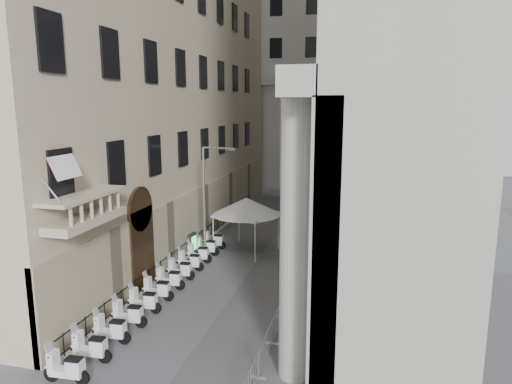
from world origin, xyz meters
TOP-DOWN VIEW (x-y plane):
  - far_building at (0.00, 48.00)m, footprint 22.00×10.00m
  - iron_fence at (-4.30, 18.00)m, footprint 0.30×28.00m
  - blue_awning at (4.15, 26.00)m, footprint 1.60×3.00m
  - flag at (-4.00, 5.00)m, footprint 1.00×1.40m
  - scooter_0 at (-3.51, 3.56)m, footprint 1.43×0.63m
  - scooter_1 at (-3.51, 5.00)m, footprint 1.43×0.63m
  - scooter_2 at (-3.51, 6.45)m, footprint 1.43×0.63m
  - scooter_3 at (-3.51, 7.90)m, footprint 1.43×0.63m
  - scooter_4 at (-3.51, 9.35)m, footprint 1.43×0.63m
  - scooter_5 at (-3.51, 10.79)m, footprint 1.43×0.63m
  - scooter_6 at (-3.51, 12.24)m, footprint 1.43×0.63m
  - scooter_7 at (-3.51, 13.69)m, footprint 1.43×0.63m
  - scooter_8 at (-3.51, 15.13)m, footprint 1.43×0.63m
  - scooter_9 at (-3.51, 16.58)m, footprint 1.43×0.63m
  - scooter_10 at (-3.51, 18.03)m, footprint 1.43×0.63m
  - scooter_11 at (-3.51, 19.48)m, footprint 1.43×0.63m
  - barrier_1 at (3.01, 6.70)m, footprint 0.60×2.40m
  - barrier_2 at (3.01, 9.20)m, footprint 0.60×2.40m
  - barrier_3 at (3.01, 11.70)m, footprint 0.60×2.40m
  - barrier_4 at (3.01, 14.20)m, footprint 0.60×2.40m
  - barrier_5 at (3.01, 16.70)m, footprint 0.60×2.40m
  - barrier_6 at (3.01, 19.20)m, footprint 0.60×2.40m
  - barrier_7 at (3.01, 21.70)m, footprint 0.60×2.40m
  - barrier_8 at (3.01, 24.20)m, footprint 0.60×2.40m
  - barrier_9 at (3.01, 26.70)m, footprint 0.60×2.40m
  - security_tent at (-1.57, 20.00)m, footprint 4.55×4.55m
  - street_lamp at (-3.30, 17.85)m, footprint 2.34×0.49m
  - info_kiosk at (-4.19, 17.29)m, footprint 0.33×0.81m
  - pedestrian_a at (0.19, 29.35)m, footprint 0.71×0.55m
  - pedestrian_b at (1.46, 32.43)m, footprint 0.84×0.69m
  - pedestrian_c at (0.62, 36.00)m, footprint 0.86×0.66m

SIDE VIEW (x-z plane):
  - iron_fence at x=-4.30m, z-range -0.70..0.70m
  - blue_awning at x=4.15m, z-range -1.50..1.50m
  - flag at x=-4.00m, z-range -4.10..4.10m
  - scooter_0 at x=-3.51m, z-range -0.75..0.75m
  - scooter_1 at x=-3.51m, z-range -0.75..0.75m
  - scooter_2 at x=-3.51m, z-range -0.75..0.75m
  - scooter_3 at x=-3.51m, z-range -0.75..0.75m
  - scooter_4 at x=-3.51m, z-range -0.75..0.75m
  - scooter_5 at x=-3.51m, z-range -0.75..0.75m
  - scooter_6 at x=-3.51m, z-range -0.75..0.75m
  - scooter_7 at x=-3.51m, z-range -0.75..0.75m
  - scooter_8 at x=-3.51m, z-range -0.75..0.75m
  - scooter_9 at x=-3.51m, z-range -0.75..0.75m
  - scooter_10 at x=-3.51m, z-range -0.75..0.75m
  - scooter_11 at x=-3.51m, z-range -0.75..0.75m
  - barrier_1 at x=3.01m, z-range -0.55..0.55m
  - barrier_2 at x=3.01m, z-range -0.55..0.55m
  - barrier_3 at x=3.01m, z-range -0.55..0.55m
  - barrier_4 at x=3.01m, z-range -0.55..0.55m
  - barrier_5 at x=3.01m, z-range -0.55..0.55m
  - barrier_6 at x=3.01m, z-range -0.55..0.55m
  - barrier_7 at x=3.01m, z-range -0.55..0.55m
  - barrier_8 at x=3.01m, z-range -0.55..0.55m
  - barrier_9 at x=3.01m, z-range -0.55..0.55m
  - pedestrian_c at x=0.62m, z-range 0.00..1.58m
  - pedestrian_b at x=1.46m, z-range 0.00..1.59m
  - info_kiosk at x=-4.19m, z-range 0.01..1.68m
  - pedestrian_a at x=0.19m, z-range 0.00..1.71m
  - security_tent at x=-1.57m, z-range 1.24..4.94m
  - street_lamp at x=-3.30m, z-range 0.64..7.82m
  - far_building at x=0.00m, z-range 0.00..30.00m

